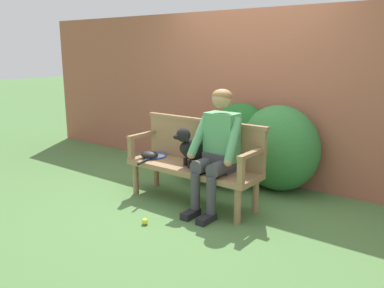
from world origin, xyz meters
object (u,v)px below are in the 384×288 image
object	(u,v)px
person_seated	(218,146)
tennis_ball	(145,221)
garden_bench	(192,171)
dog_on_bench	(192,147)
baseball_glove	(150,155)
tennis_racket	(154,156)

from	to	relation	value
person_seated	tennis_ball	size ratio (longest dim) A/B	19.73
garden_bench	dog_on_bench	size ratio (longest dim) A/B	3.56
person_seated	baseball_glove	distance (m)	0.96
garden_bench	tennis_ball	distance (m)	0.83
tennis_racket	baseball_glove	world-z (taller)	baseball_glove
tennis_racket	tennis_ball	size ratio (longest dim) A/B	8.82
person_seated	dog_on_bench	distance (m)	0.34
dog_on_bench	tennis_racket	size ratio (longest dim) A/B	0.76
garden_bench	baseball_glove	xyz separation A→B (m)	(-0.59, -0.06, 0.10)
dog_on_bench	person_seated	bearing A→B (deg)	-0.68
garden_bench	dog_on_bench	distance (m)	0.28
person_seated	tennis_racket	xyz separation A→B (m)	(-0.94, 0.03, -0.27)
person_seated	baseball_glove	size ratio (longest dim) A/B	5.92
garden_bench	person_seated	bearing A→B (deg)	-1.64
garden_bench	dog_on_bench	xyz separation A→B (m)	(0.01, -0.01, 0.28)
person_seated	dog_on_bench	xyz separation A→B (m)	(-0.34, 0.00, -0.05)
garden_bench	person_seated	world-z (taller)	person_seated
person_seated	baseball_glove	xyz separation A→B (m)	(-0.93, -0.05, -0.23)
tennis_racket	tennis_ball	bearing A→B (deg)	-53.01
person_seated	garden_bench	bearing A→B (deg)	178.36
dog_on_bench	garden_bench	bearing A→B (deg)	135.77
garden_bench	tennis_racket	size ratio (longest dim) A/B	2.70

